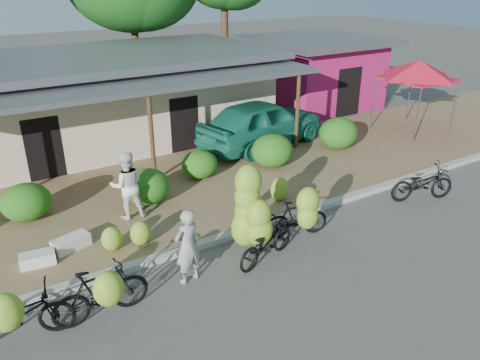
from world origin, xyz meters
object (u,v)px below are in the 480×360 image
at_px(bike_far_left, 16,315).
at_px(bike_left, 102,292).
at_px(vendor, 187,246).
at_px(teal_van, 262,123).
at_px(bike_right, 300,215).
at_px(bike_center, 256,223).
at_px(sack_far, 38,259).
at_px(sack_near, 71,243).
at_px(bystander, 127,185).
at_px(bike_far_right, 422,184).
at_px(red_canopy, 418,69).

xyz_separation_m(bike_far_left, bike_left, (1.46, -0.24, 0.05)).
height_order(vendor, teal_van, teal_van).
bearing_deg(vendor, bike_left, -4.77).
bearing_deg(bike_right, vendor, 109.00).
distance_m(bike_far_left, teal_van, 11.20).
relative_size(bike_center, sack_far, 2.98).
bearing_deg(sack_near, vendor, -52.66).
distance_m(bike_right, bystander, 4.53).
relative_size(bike_center, teal_van, 0.43).
bearing_deg(bike_far_right, bike_center, 110.02).
relative_size(vendor, teal_van, 0.33).
bearing_deg(bystander, vendor, 105.84).
relative_size(red_canopy, sack_near, 4.12).
bearing_deg(teal_van, vendor, 124.78).
bearing_deg(bike_far_left, sack_near, -17.19).
bearing_deg(bike_right, teal_van, -8.68).
xyz_separation_m(bike_center, bystander, (-1.90, 3.20, 0.17)).
xyz_separation_m(bike_far_left, bystander, (3.24, 3.26, 0.46)).
distance_m(red_canopy, sack_near, 14.44).
bearing_deg(sack_far, red_canopy, 8.14).
distance_m(bike_right, teal_van, 6.66).
bearing_deg(bike_center, bike_right, -104.69).
bearing_deg(sack_near, bike_left, -91.08).
bearing_deg(vendor, red_canopy, -173.09).
xyz_separation_m(sack_near, vendor, (1.87, -2.45, 0.59)).
bearing_deg(bike_left, bike_far_left, 80.38).
relative_size(bike_far_left, bike_left, 1.10).
height_order(sack_near, vendor, vendor).
bearing_deg(red_canopy, bike_far_right, -137.62).
bearing_deg(bike_right, bystander, 63.11).
distance_m(bike_right, sack_near, 5.51).
bearing_deg(bike_left, bike_center, -85.68).
relative_size(sack_near, sack_far, 1.13).
distance_m(bike_far_right, bystander, 8.32).
height_order(red_canopy, bike_center, red_canopy).
distance_m(bike_far_left, sack_near, 2.91).
bearing_deg(teal_van, sack_near, 104.17).
bearing_deg(bike_center, teal_van, -51.66).
bearing_deg(red_canopy, bike_center, -157.87).
distance_m(bike_far_left, bike_right, 6.46).
xyz_separation_m(bike_right, sack_far, (-5.75, 2.10, -0.43)).
bearing_deg(bike_far_left, bike_far_right, -75.90).
height_order(bike_far_left, bystander, bystander).
relative_size(red_canopy, vendor, 2.04).
xyz_separation_m(red_canopy, vendor, (-12.26, -4.31, -1.76)).
xyz_separation_m(bike_right, bystander, (-3.22, 3.16, 0.35)).
relative_size(bike_far_left, vendor, 1.20).
bearing_deg(teal_van, bike_right, 143.43).
xyz_separation_m(red_canopy, teal_van, (-6.24, 1.73, -1.61)).
distance_m(red_canopy, sack_far, 15.27).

